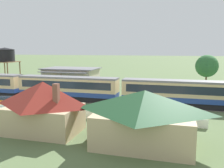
{
  "coord_description": "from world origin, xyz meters",
  "views": [
    {
      "loc": [
        2.01,
        -38.74,
        9.08
      ],
      "look_at": [
        -9.04,
        1.14,
        2.97
      ],
      "focal_mm": 38.0,
      "sensor_mm": 36.0,
      "label": 1
    }
  ],
  "objects_px": {
    "parked_car_orange": "(6,101)",
    "yard_tree_1": "(207,66)",
    "cottage_dark_green_roof_2": "(144,116)",
    "parked_car_blue": "(130,109)",
    "passenger_train": "(122,89)",
    "water_tower": "(5,55)",
    "station_building": "(71,78)",
    "cottage_red_roof_2": "(44,106)"
  },
  "relations": [
    {
      "from": "station_building",
      "to": "parked_car_blue",
      "type": "bearing_deg",
      "value": -45.22
    },
    {
      "from": "passenger_train",
      "to": "yard_tree_1",
      "type": "height_order",
      "value": "yard_tree_1"
    },
    {
      "from": "parked_car_orange",
      "to": "yard_tree_1",
      "type": "height_order",
      "value": "yard_tree_1"
    },
    {
      "from": "cottage_red_roof_2",
      "to": "passenger_train",
      "type": "bearing_deg",
      "value": 72.7
    },
    {
      "from": "parked_car_blue",
      "to": "water_tower",
      "type": "bearing_deg",
      "value": 69.73
    },
    {
      "from": "cottage_red_roof_2",
      "to": "parked_car_orange",
      "type": "height_order",
      "value": "cottage_red_roof_2"
    },
    {
      "from": "passenger_train",
      "to": "cottage_dark_green_roof_2",
      "type": "distance_m",
      "value": 17.32
    },
    {
      "from": "passenger_train",
      "to": "cottage_red_roof_2",
      "type": "xyz_separation_m",
      "value": [
        -5.01,
        -16.09,
        0.58
      ]
    },
    {
      "from": "cottage_red_roof_2",
      "to": "yard_tree_1",
      "type": "relative_size",
      "value": 1.04
    },
    {
      "from": "parked_car_orange",
      "to": "water_tower",
      "type": "bearing_deg",
      "value": 122.98
    },
    {
      "from": "passenger_train",
      "to": "parked_car_blue",
      "type": "relative_size",
      "value": 17.74
    },
    {
      "from": "parked_car_blue",
      "to": "yard_tree_1",
      "type": "relative_size",
      "value": 0.54
    },
    {
      "from": "passenger_train",
      "to": "water_tower",
      "type": "height_order",
      "value": "water_tower"
    },
    {
      "from": "parked_car_blue",
      "to": "parked_car_orange",
      "type": "bearing_deg",
      "value": 96.93
    },
    {
      "from": "passenger_train",
      "to": "cottage_dark_green_roof_2",
      "type": "height_order",
      "value": "cottage_dark_green_roof_2"
    },
    {
      "from": "water_tower",
      "to": "yard_tree_1",
      "type": "relative_size",
      "value": 1.19
    },
    {
      "from": "passenger_train",
      "to": "parked_car_orange",
      "type": "height_order",
      "value": "passenger_train"
    },
    {
      "from": "cottage_red_roof_2",
      "to": "parked_car_orange",
      "type": "relative_size",
      "value": 1.71
    },
    {
      "from": "cottage_dark_green_roof_2",
      "to": "parked_car_blue",
      "type": "relative_size",
      "value": 2.27
    },
    {
      "from": "cottage_dark_green_roof_2",
      "to": "parked_car_blue",
      "type": "xyz_separation_m",
      "value": [
        -3.46,
        10.44,
        -2.12
      ]
    },
    {
      "from": "yard_tree_1",
      "to": "water_tower",
      "type": "bearing_deg",
      "value": -179.28
    },
    {
      "from": "station_building",
      "to": "parked_car_orange",
      "type": "distance_m",
      "value": 18.2
    },
    {
      "from": "cottage_dark_green_roof_2",
      "to": "passenger_train",
      "type": "bearing_deg",
      "value": 110.2
    },
    {
      "from": "passenger_train",
      "to": "yard_tree_1",
      "type": "xyz_separation_m",
      "value": [
        14.45,
        11.75,
        3.41
      ]
    },
    {
      "from": "passenger_train",
      "to": "station_building",
      "type": "height_order",
      "value": "station_building"
    },
    {
      "from": "cottage_dark_green_roof_2",
      "to": "yard_tree_1",
      "type": "xyz_separation_m",
      "value": [
        8.46,
        28.01,
        3.04
      ]
    },
    {
      "from": "cottage_dark_green_roof_2",
      "to": "parked_car_orange",
      "type": "xyz_separation_m",
      "value": [
        -24.21,
        10.04,
        -2.07
      ]
    },
    {
      "from": "station_building",
      "to": "yard_tree_1",
      "type": "xyz_separation_m",
      "value": [
        29.15,
        0.2,
        3.33
      ]
    },
    {
      "from": "cottage_red_roof_2",
      "to": "station_building",
      "type": "bearing_deg",
      "value": 109.33
    },
    {
      "from": "parked_car_blue",
      "to": "yard_tree_1",
      "type": "distance_m",
      "value": 21.85
    },
    {
      "from": "parked_car_orange",
      "to": "yard_tree_1",
      "type": "relative_size",
      "value": 0.61
    },
    {
      "from": "water_tower",
      "to": "cottage_dark_green_roof_2",
      "type": "bearing_deg",
      "value": -35.71
    },
    {
      "from": "station_building",
      "to": "cottage_red_roof_2",
      "type": "bearing_deg",
      "value": -70.67
    },
    {
      "from": "station_building",
      "to": "parked_car_orange",
      "type": "bearing_deg",
      "value": -101.22
    },
    {
      "from": "water_tower",
      "to": "cottage_dark_green_roof_2",
      "type": "relative_size",
      "value": 0.96
    },
    {
      "from": "yard_tree_1",
      "to": "parked_car_blue",
      "type": "bearing_deg",
      "value": -124.18
    },
    {
      "from": "cottage_red_roof_2",
      "to": "cottage_dark_green_roof_2",
      "type": "xyz_separation_m",
      "value": [
        10.99,
        -0.16,
        -0.22
      ]
    },
    {
      "from": "water_tower",
      "to": "station_building",
      "type": "bearing_deg",
      "value": 1.26
    },
    {
      "from": "parked_car_orange",
      "to": "parked_car_blue",
      "type": "height_order",
      "value": "parked_car_orange"
    },
    {
      "from": "parked_car_blue",
      "to": "yard_tree_1",
      "type": "height_order",
      "value": "yard_tree_1"
    },
    {
      "from": "water_tower",
      "to": "cottage_dark_green_roof_2",
      "type": "xyz_separation_m",
      "value": [
        38.14,
        -27.42,
        -4.85
      ]
    },
    {
      "from": "station_building",
      "to": "water_tower",
      "type": "xyz_separation_m",
      "value": [
        -17.45,
        -0.38,
        5.14
      ]
    }
  ]
}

